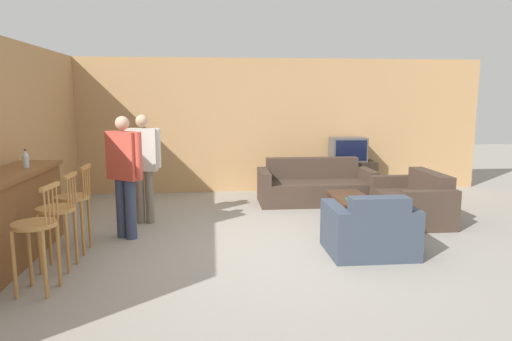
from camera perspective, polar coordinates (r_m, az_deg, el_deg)
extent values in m
plane|color=gray|center=(5.67, 1.69, -9.89)|extent=(24.00, 24.00, 0.00)
cube|color=tan|center=(8.98, -1.13, 5.60)|extent=(9.40, 0.08, 2.60)
cube|color=tan|center=(7.15, -26.94, 3.75)|extent=(0.08, 8.62, 2.60)
cylinder|color=#B77F42|center=(4.77, -25.98, -6.08)|extent=(0.45, 0.45, 0.04)
cylinder|color=#B77F42|center=(5.05, -26.43, -9.38)|extent=(0.04, 0.04, 0.65)
cylinder|color=#B77F42|center=(4.81, -27.99, -10.38)|extent=(0.04, 0.04, 0.65)
cylinder|color=#B77F42|center=(4.93, -23.46, -9.62)|extent=(0.04, 0.04, 0.65)
cylinder|color=#B77F42|center=(4.68, -24.90, -10.67)|extent=(0.04, 0.04, 0.65)
cylinder|color=#B77F42|center=(4.76, -23.62, -3.69)|extent=(0.02, 0.02, 0.32)
cylinder|color=#B77F42|center=(4.69, -24.03, -3.90)|extent=(0.02, 0.02, 0.32)
cylinder|color=#B77F42|center=(4.62, -24.45, -4.12)|extent=(0.02, 0.02, 0.32)
cylinder|color=#B77F42|center=(4.55, -24.88, -4.35)|extent=(0.02, 0.02, 0.32)
cube|color=#B77F42|center=(4.62, -24.38, -1.85)|extent=(0.07, 0.35, 0.04)
cylinder|color=#B77F42|center=(5.32, -23.73, -4.43)|extent=(0.41, 0.41, 0.04)
cylinder|color=#B77F42|center=(5.58, -24.40, -7.52)|extent=(0.04, 0.04, 0.65)
cylinder|color=#B77F42|center=(5.33, -25.45, -8.36)|extent=(0.04, 0.04, 0.65)
cylinder|color=#B77F42|center=(5.49, -21.60, -7.61)|extent=(0.04, 0.04, 0.65)
cylinder|color=#B77F42|center=(5.23, -22.53, -8.48)|extent=(0.04, 0.04, 0.65)
cylinder|color=#B77F42|center=(5.34, -21.68, -2.25)|extent=(0.02, 0.02, 0.32)
cylinder|color=#B77F42|center=(5.27, -21.94, -2.42)|extent=(0.02, 0.02, 0.32)
cylinder|color=#B77F42|center=(5.19, -22.21, -2.60)|extent=(0.02, 0.02, 0.32)
cylinder|color=#B77F42|center=(5.11, -22.49, -2.78)|extent=(0.02, 0.02, 0.32)
cube|color=#B77F42|center=(5.20, -22.19, -0.58)|extent=(0.04, 0.35, 0.04)
cylinder|color=#B77F42|center=(5.86, -21.98, -3.14)|extent=(0.41, 0.41, 0.04)
cylinder|color=#B77F42|center=(6.11, -22.68, -6.02)|extent=(0.04, 0.04, 0.65)
cylinder|color=#B77F42|center=(5.85, -23.53, -6.72)|extent=(0.04, 0.04, 0.65)
cylinder|color=#B77F42|center=(6.03, -20.10, -6.07)|extent=(0.04, 0.04, 0.65)
cylinder|color=#B77F42|center=(5.76, -20.84, -6.79)|extent=(0.04, 0.04, 0.65)
cylinder|color=#B77F42|center=(5.89, -20.14, -1.16)|extent=(0.02, 0.02, 0.32)
cylinder|color=#B77F42|center=(5.81, -20.35, -1.30)|extent=(0.02, 0.02, 0.32)
cylinder|color=#B77F42|center=(5.73, -20.57, -1.45)|extent=(0.02, 0.02, 0.32)
cylinder|color=#B77F42|center=(5.66, -20.79, -1.60)|extent=(0.02, 0.02, 0.32)
cube|color=#B77F42|center=(5.75, -20.56, 0.37)|extent=(0.04, 0.34, 0.04)
cube|color=#423328|center=(8.13, 7.43, -2.69)|extent=(1.67, 0.87, 0.39)
cube|color=#423328|center=(8.38, 6.99, 0.33)|extent=(1.67, 0.22, 0.38)
cube|color=#423328|center=(7.96, 1.00, -2.11)|extent=(0.16, 0.87, 0.60)
cube|color=#423328|center=(8.36, 13.58, -1.82)|extent=(0.16, 0.87, 0.60)
cube|color=#384251|center=(5.67, 13.89, -8.07)|extent=(0.67, 0.83, 0.39)
cube|color=#384251|center=(5.30, 15.13, -5.14)|extent=(0.67, 0.22, 0.36)
cube|color=#384251|center=(5.79, 17.83, -6.87)|extent=(0.16, 0.83, 0.59)
cube|color=#384251|center=(5.52, 9.85, -7.33)|extent=(0.16, 0.83, 0.59)
cube|color=#423328|center=(7.33, 18.74, -4.40)|extent=(0.80, 1.08, 0.39)
cube|color=#423328|center=(7.39, 20.95, -1.50)|extent=(0.22, 1.08, 0.35)
cube|color=#423328|center=(7.87, 16.95, -2.70)|extent=(0.80, 0.16, 0.58)
cube|color=#423328|center=(6.77, 20.92, -4.78)|extent=(0.80, 0.16, 0.58)
cube|color=#472D1E|center=(6.90, 11.78, -3.32)|extent=(0.51, 1.07, 0.04)
cube|color=#472D1E|center=(6.42, 11.19, -6.07)|extent=(0.06, 0.06, 0.37)
cube|color=#472D1E|center=(6.55, 14.81, -5.89)|extent=(0.06, 0.06, 0.37)
cube|color=#472D1E|center=(7.35, 8.99, -4.08)|extent=(0.06, 0.06, 0.37)
cube|color=#472D1E|center=(7.47, 12.19, -3.97)|extent=(0.06, 0.06, 0.37)
cube|color=#2D2319|center=(9.09, 11.31, -0.79)|extent=(1.07, 0.49, 0.63)
cube|color=#4C4C4C|center=(9.01, 11.41, 2.61)|extent=(0.67, 0.43, 0.46)
cube|color=black|center=(8.80, 11.82, 2.45)|extent=(0.60, 0.01, 0.39)
cylinder|color=silver|center=(6.06, -26.82, 1.00)|extent=(0.07, 0.07, 0.14)
cone|color=silver|center=(6.05, -26.88, 1.96)|extent=(0.06, 0.06, 0.06)
cylinder|color=black|center=(6.05, -26.91, 2.32)|extent=(0.03, 0.03, 0.02)
cube|color=#33704C|center=(6.65, 12.05, -3.55)|extent=(0.19, 0.15, 0.02)
cylinder|color=#756B5B|center=(6.96, -14.28, -3.23)|extent=(0.12, 0.12, 0.79)
cylinder|color=#756B5B|center=(6.92, -13.17, -3.25)|extent=(0.12, 0.12, 0.79)
cube|color=beige|center=(6.83, -13.95, 2.54)|extent=(0.41, 0.20, 0.62)
cylinder|color=beige|center=(6.88, -15.72, 2.73)|extent=(0.08, 0.08, 0.57)
cylinder|color=beige|center=(6.77, -12.16, 2.77)|extent=(0.08, 0.08, 0.57)
sphere|color=tan|center=(6.79, -14.08, 6.05)|extent=(0.18, 0.18, 0.18)
cylinder|color=#384260|center=(6.21, -15.39, -4.72)|extent=(0.14, 0.14, 0.79)
cylinder|color=#384260|center=(6.32, -16.45, -4.53)|extent=(0.14, 0.14, 0.79)
cube|color=#CC4C3D|center=(6.15, -16.21, 1.79)|extent=(0.48, 0.41, 0.62)
cylinder|color=#CC4C3D|center=(5.97, -14.48, 1.90)|extent=(0.09, 0.09, 0.57)
cylinder|color=#CC4C3D|center=(6.32, -17.86, 2.14)|extent=(0.09, 0.09, 0.57)
sphere|color=tan|center=(6.11, -16.39, 5.71)|extent=(0.18, 0.18, 0.18)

